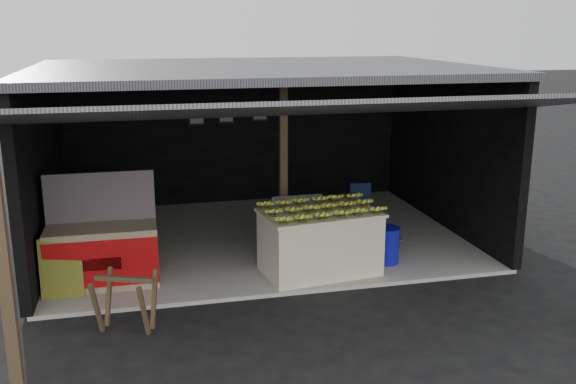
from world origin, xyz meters
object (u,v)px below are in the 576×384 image
object	(u,v)px
banana_table	(320,242)
water_barrel	(387,246)
neighbor_stall	(103,252)
white_crate	(301,227)
plastic_chair	(361,202)
sawhorse	(125,297)

from	to	relation	value
banana_table	water_barrel	xyz separation A→B (m)	(1.13, 0.12, -0.20)
neighbor_stall	water_barrel	bearing A→B (deg)	-1.50
white_crate	plastic_chair	xyz separation A→B (m)	(1.44, 1.15, 0.01)
sawhorse	neighbor_stall	bearing A→B (deg)	123.64
white_crate	water_barrel	size ratio (longest dim) A/B	1.69
white_crate	sawhorse	world-z (taller)	white_crate
banana_table	sawhorse	size ratio (longest dim) A/B	2.21
white_crate	plastic_chair	world-z (taller)	white_crate
sawhorse	banana_table	bearing A→B (deg)	44.82
white_crate	sawhorse	xyz separation A→B (m)	(-2.73, -2.00, -0.06)
water_barrel	white_crate	bearing A→B (deg)	150.83
plastic_chair	banana_table	bearing A→B (deg)	-116.07
banana_table	white_crate	world-z (taller)	banana_table
water_barrel	plastic_chair	size ratio (longest dim) A/B	0.67
neighbor_stall	plastic_chair	size ratio (longest dim) A/B	1.95
water_barrel	neighbor_stall	bearing A→B (deg)	177.97
neighbor_stall	plastic_chair	xyz separation A→B (m)	(4.48, 1.68, -0.00)
plastic_chair	sawhorse	bearing A→B (deg)	-134.16
banana_table	water_barrel	size ratio (longest dim) A/B	3.36
neighbor_stall	sawhorse	bearing A→B (deg)	-77.42
plastic_chair	white_crate	bearing A→B (deg)	-132.53
neighbor_stall	sawhorse	xyz separation A→B (m)	(0.32, -1.48, -0.08)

